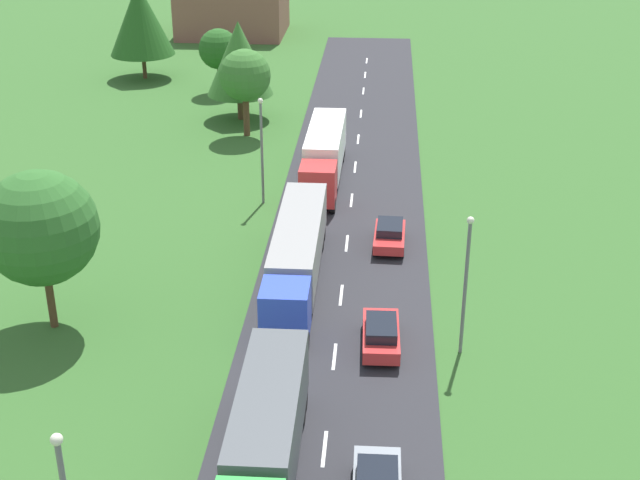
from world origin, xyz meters
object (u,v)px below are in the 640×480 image
object	(u,v)px
car_fourth	(390,235)
lamppost_second	(466,278)
truck_second	(297,254)
tree_oak	(40,228)
lamppost_third	(262,145)
tree_elm	(140,19)
tree_birch	(245,76)
truck_lead	(265,440)
tree_ash	(239,58)
truck_third	(324,153)
distant_building	(233,7)
tree_lime	(219,49)
car_third	(381,334)

from	to	relation	value
car_fourth	lamppost_second	world-z (taller)	lamppost_second
truck_second	tree_oak	xyz separation A→B (m)	(-12.35, -5.40, 3.65)
truck_second	lamppost_third	size ratio (longest dim) A/B	1.97
tree_oak	tree_elm	bearing A→B (deg)	98.92
lamppost_third	lamppost_second	bearing A→B (deg)	-55.84
lamppost_second	tree_birch	distance (m)	36.28
truck_lead	tree_birch	world-z (taller)	tree_birch
car_fourth	tree_ash	size ratio (longest dim) A/B	0.48
truck_second	tree_elm	distance (m)	48.31
truck_third	tree_elm	distance (m)	34.39
lamppost_third	truck_lead	bearing A→B (deg)	-82.16
tree_birch	distant_building	distance (m)	39.72
truck_lead	truck_third	xyz separation A→B (m)	(-0.01, 33.19, -0.03)
tree_birch	tree_elm	bearing A→B (deg)	127.24
tree_birch	truck_third	bearing A→B (deg)	-53.94
truck_third	tree_lime	size ratio (longest dim) A/B	2.03
car_fourth	truck_lead	bearing A→B (deg)	-102.21
truck_third	tree_ash	xyz separation A→B (m)	(-8.43, 14.45, 3.32)
car_fourth	tree_birch	xyz separation A→B (m)	(-12.09, 20.80, 4.30)
car_third	lamppost_third	size ratio (longest dim) A/B	0.59
tree_birch	lamppost_second	bearing A→B (deg)	-64.34
tree_elm	lamppost_second	bearing A→B (deg)	-59.99
car_fourth	tree_birch	distance (m)	24.45
lamppost_second	lamppost_third	bearing A→B (deg)	124.16
lamppost_second	tree_oak	distance (m)	21.29
tree_oak	tree_ash	distance (m)	36.51
tree_oak	truck_lead	bearing A→B (deg)	-41.73
car_fourth	tree_birch	bearing A→B (deg)	120.17
distant_building	tree_ash	bearing A→B (deg)	-79.65
tree_ash	distant_building	size ratio (longest dim) A/B	0.68
distant_building	lamppost_third	bearing A→B (deg)	-78.58
truck_lead	car_third	xyz separation A→B (m)	(4.45, 10.45, -1.31)
truck_lead	tree_oak	xyz separation A→B (m)	(-12.77, 11.39, 3.52)
truck_second	truck_third	distance (m)	16.41
lamppost_second	tree_elm	bearing A→B (deg)	120.01
truck_lead	lamppost_third	bearing A→B (deg)	97.84
lamppost_third	car_third	bearing A→B (deg)	-65.31
truck_lead	car_third	distance (m)	11.43
tree_lime	distant_building	world-z (taller)	distant_building
tree_elm	tree_lime	xyz separation A→B (m)	(8.75, -4.81, -1.80)
lamppost_third	tree_ash	world-z (taller)	tree_ash
truck_lead	truck_third	size ratio (longest dim) A/B	0.94
tree_ash	lamppost_second	bearing A→B (deg)	-65.58
car_third	lamppost_second	distance (m)	5.19
truck_third	tree_oak	world-z (taller)	tree_oak
car_third	truck_lead	bearing A→B (deg)	-113.06
car_fourth	lamppost_second	xyz separation A→B (m)	(3.61, -11.89, 3.35)
lamppost_third	tree_elm	bearing A→B (deg)	117.45
car_third	distant_building	bearing A→B (deg)	104.99
car_third	tree_lime	xyz separation A→B (m)	(-16.18, 45.28, 3.41)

